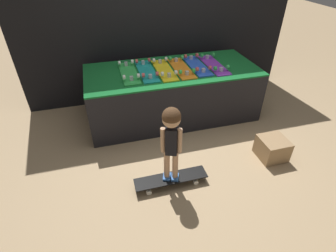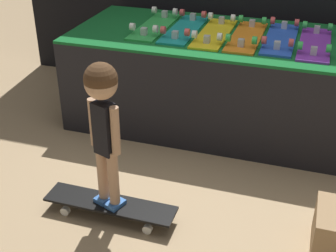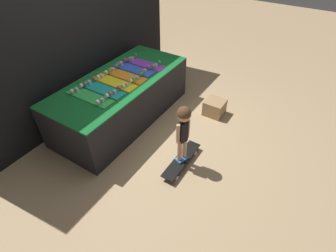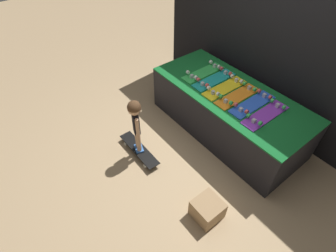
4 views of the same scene
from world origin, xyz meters
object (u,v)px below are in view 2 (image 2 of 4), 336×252
(skateboard_green_on_rack, at_px, (155,25))
(child, at_px, (103,110))
(skateboard_on_floor, at_px, (110,205))
(skateboard_yellow_on_rack, at_px, (215,32))
(skateboard_purple_on_rack, at_px, (315,43))
(skateboard_blue_on_rack, at_px, (281,38))
(skateboard_teal_on_rack, at_px, (184,28))
(skateboard_orange_on_rack, at_px, (247,36))

(skateboard_green_on_rack, xyz_separation_m, child, (0.19, -1.32, -0.04))
(child, bearing_deg, skateboard_on_floor, 136.18)
(skateboard_yellow_on_rack, distance_m, skateboard_purple_on_rack, 0.69)
(skateboard_purple_on_rack, relative_size, skateboard_on_floor, 0.93)
(skateboard_green_on_rack, distance_m, skateboard_blue_on_rack, 0.92)
(skateboard_teal_on_rack, height_order, skateboard_on_floor, skateboard_teal_on_rack)
(skateboard_teal_on_rack, bearing_deg, skateboard_on_floor, -91.98)
(skateboard_green_on_rack, xyz_separation_m, skateboard_on_floor, (0.19, -1.32, -0.64))
(skateboard_on_floor, bearing_deg, skateboard_orange_on_rack, 68.51)
(skateboard_teal_on_rack, relative_size, skateboard_yellow_on_rack, 1.00)
(skateboard_orange_on_rack, bearing_deg, skateboard_on_floor, -111.49)
(skateboard_orange_on_rack, xyz_separation_m, child, (-0.51, -1.29, -0.04))
(skateboard_teal_on_rack, xyz_separation_m, skateboard_purple_on_rack, (0.92, -0.04, 0.00))
(skateboard_green_on_rack, bearing_deg, skateboard_purple_on_rack, -2.22)
(skateboard_teal_on_rack, height_order, skateboard_purple_on_rack, same)
(skateboard_yellow_on_rack, height_order, skateboard_on_floor, skateboard_yellow_on_rack)
(skateboard_purple_on_rack, height_order, skateboard_on_floor, skateboard_purple_on_rack)
(skateboard_green_on_rack, bearing_deg, skateboard_orange_on_rack, -2.69)
(child, bearing_deg, skateboard_green_on_rack, 117.62)
(skateboard_yellow_on_rack, distance_m, skateboard_on_floor, 1.47)
(skateboard_teal_on_rack, bearing_deg, child, -91.98)
(skateboard_blue_on_rack, distance_m, skateboard_on_floor, 1.64)
(skateboard_purple_on_rack, bearing_deg, child, -127.22)
(skateboard_teal_on_rack, distance_m, skateboard_blue_on_rack, 0.69)
(skateboard_orange_on_rack, bearing_deg, skateboard_green_on_rack, 177.31)
(skateboard_yellow_on_rack, xyz_separation_m, skateboard_blue_on_rack, (0.46, 0.02, 0.00))
(skateboard_yellow_on_rack, height_order, skateboard_purple_on_rack, same)
(skateboard_green_on_rack, bearing_deg, skateboard_teal_on_rack, -1.45)
(skateboard_purple_on_rack, bearing_deg, skateboard_orange_on_rack, 178.48)
(skateboard_blue_on_rack, xyz_separation_m, skateboard_on_floor, (-0.74, -1.31, -0.64))
(skateboard_orange_on_rack, bearing_deg, skateboard_teal_on_rack, 176.70)
(skateboard_purple_on_rack, bearing_deg, skateboard_teal_on_rack, 177.59)
(skateboard_green_on_rack, relative_size, skateboard_blue_on_rack, 1.00)
(skateboard_green_on_rack, distance_m, skateboard_purple_on_rack, 1.16)
(skateboard_green_on_rack, height_order, skateboard_orange_on_rack, same)
(skateboard_teal_on_rack, xyz_separation_m, skateboard_orange_on_rack, (0.46, -0.03, 0.00))
(skateboard_on_floor, distance_m, child, 0.61)
(skateboard_blue_on_rack, height_order, child, child)
(skateboard_green_on_rack, relative_size, child, 0.84)
(skateboard_teal_on_rack, bearing_deg, skateboard_yellow_on_rack, -6.08)
(skateboard_on_floor, bearing_deg, skateboard_green_on_rack, 98.00)
(skateboard_teal_on_rack, xyz_separation_m, skateboard_yellow_on_rack, (0.23, -0.02, 0.00))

